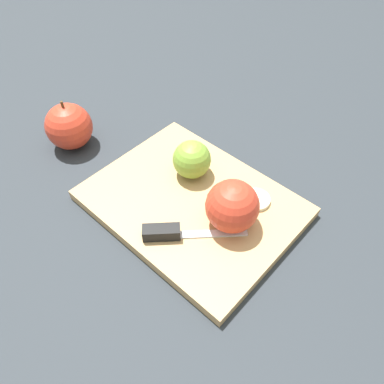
% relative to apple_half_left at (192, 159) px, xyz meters
% --- Properties ---
extents(ground_plane, '(4.00, 4.00, 0.00)m').
position_rel_apple_half_left_xyz_m(ground_plane, '(0.05, -0.04, -0.05)').
color(ground_plane, '#282D33').
extents(cutting_board, '(0.38, 0.31, 0.02)m').
position_rel_apple_half_left_xyz_m(cutting_board, '(0.05, -0.04, -0.04)').
color(cutting_board, tan).
rests_on(cutting_board, ground_plane).
extents(apple_half_left, '(0.07, 0.07, 0.07)m').
position_rel_apple_half_left_xyz_m(apple_half_left, '(0.00, 0.00, 0.00)').
color(apple_half_left, olive).
rests_on(apple_half_left, cutting_board).
extents(apple_half_right, '(0.08, 0.08, 0.08)m').
position_rel_apple_half_left_xyz_m(apple_half_right, '(0.13, -0.02, 0.01)').
color(apple_half_right, red).
rests_on(apple_half_right, cutting_board).
extents(knife, '(0.11, 0.14, 0.02)m').
position_rel_apple_half_left_xyz_m(knife, '(0.08, -0.12, -0.02)').
color(knife, silver).
rests_on(knife, cutting_board).
extents(apple_slice, '(0.05, 0.05, 0.01)m').
position_rel_apple_half_left_xyz_m(apple_slice, '(0.12, 0.04, -0.03)').
color(apple_slice, beige).
rests_on(apple_slice, cutting_board).
extents(apple_whole, '(0.09, 0.09, 0.10)m').
position_rel_apple_half_left_xyz_m(apple_whole, '(-0.23, -0.12, -0.01)').
color(apple_whole, red).
rests_on(apple_whole, ground_plane).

